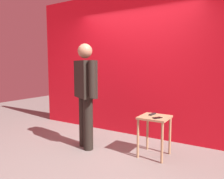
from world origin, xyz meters
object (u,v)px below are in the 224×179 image
Objects in this scene: tv_remote at (152,114)px; cell_phone at (157,118)px; standing_person at (86,91)px; side_table at (154,124)px.

cell_phone is at bearing -43.17° from tv_remote.
standing_person is at bearing -154.23° from tv_remote.
side_table is at bearing -42.94° from tv_remote.
standing_person reaches higher than tv_remote.
side_table is 3.68× the size of tv_remote.
cell_phone reaches higher than side_table.
side_table is (1.12, 0.27, -0.48)m from standing_person.
cell_phone is at bearing 8.67° from standing_person.
standing_person reaches higher than cell_phone.
tv_remote is at bearing 161.13° from cell_phone.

